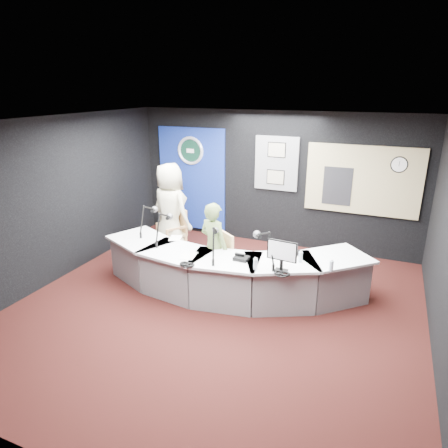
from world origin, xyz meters
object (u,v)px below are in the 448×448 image
at_px(armchair_right, 214,261).
at_px(person_man, 170,211).
at_px(person_woman, 214,247).
at_px(broadcast_desk, 227,272).
at_px(armchair_left, 172,235).

relative_size(armchair_right, person_man, 0.52).
bearing_deg(person_man, person_woman, 162.84).
relative_size(broadcast_desk, armchair_left, 5.25).
distance_m(armchair_right, person_man, 1.72).
distance_m(broadcast_desk, armchair_left, 1.91).
relative_size(broadcast_desk, person_man, 2.40).
height_order(armchair_right, person_woman, person_woman).
relative_size(broadcast_desk, person_woman, 3.00).
bearing_deg(broadcast_desk, armchair_right, 165.30).
xyz_separation_m(broadcast_desk, armchair_left, (-1.62, 1.02, 0.05)).
xyz_separation_m(broadcast_desk, person_man, (-1.62, 1.02, 0.56)).
height_order(broadcast_desk, armchair_right, armchair_right).
height_order(armchair_left, person_man, person_man).
bearing_deg(armchair_left, person_woman, -0.94).
distance_m(armchair_left, person_woman, 1.69).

